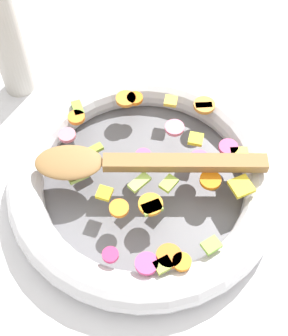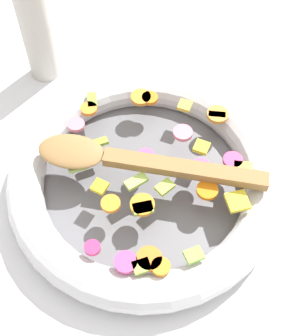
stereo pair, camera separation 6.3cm
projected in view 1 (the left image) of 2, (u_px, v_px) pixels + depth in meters
The scene contains 5 objects.
ground_plane at pixel (144, 187), 0.67m from camera, with size 4.00×4.00×0.00m, color silver.
skillet at pixel (144, 179), 0.65m from camera, with size 0.38×0.38×0.05m.
chopped_vegetables at pixel (156, 168), 0.62m from camera, with size 0.28×0.30×0.01m.
wooden_spoon at pixel (125, 162), 0.62m from camera, with size 0.31×0.11×0.01m.
pepper_mill at pixel (4, 34), 0.68m from camera, with size 0.05×0.05×0.24m.
Camera 1 is at (-0.08, 0.34, 0.57)m, focal length 50.00 mm.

